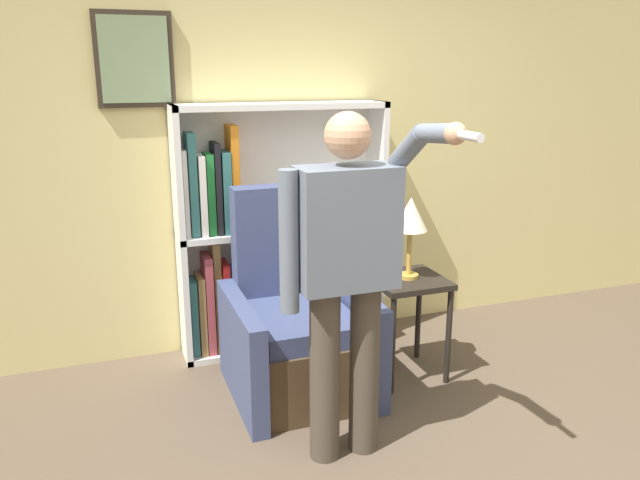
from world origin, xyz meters
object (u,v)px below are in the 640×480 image
object	(u,v)px
armchair	(296,331)
table_lamp	(411,217)
bookcase	(256,237)
side_table	(407,296)
person_standing	(346,267)

from	to	relation	value
armchair	table_lamp	world-z (taller)	armchair
bookcase	side_table	xyz separation A→B (m)	(0.78, -0.71, -0.27)
bookcase	armchair	distance (m)	0.77
bookcase	table_lamp	xyz separation A→B (m)	(0.78, -0.71, 0.23)
armchair	person_standing	size ratio (longest dim) A/B	0.71
table_lamp	bookcase	bearing A→B (deg)	137.57
person_standing	side_table	distance (m)	1.06
bookcase	person_standing	distance (m)	1.39
bookcase	side_table	size ratio (longest dim) A/B	2.59
armchair	person_standing	bearing A→B (deg)	-88.41
side_table	armchair	bearing A→B (deg)	173.30
armchair	side_table	bearing A→B (deg)	-6.70
side_table	bookcase	bearing A→B (deg)	137.57
person_standing	side_table	bearing A→B (deg)	43.89
person_standing	side_table	size ratio (longest dim) A/B	2.64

